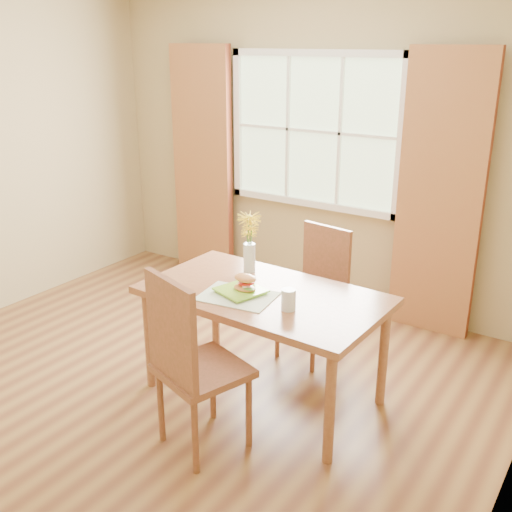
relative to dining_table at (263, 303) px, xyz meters
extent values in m
cube|color=brown|center=(-0.56, -0.22, -0.67)|extent=(4.20, 3.80, 0.02)
cube|color=tan|center=(-0.56, 1.69, 0.69)|extent=(4.20, 0.02, 2.70)
cube|color=#B0CC9A|center=(-0.56, 1.66, 0.84)|extent=(1.50, 0.02, 1.20)
cube|color=white|center=(-0.56, 1.63, 1.47)|extent=(1.62, 0.04, 0.06)
cube|color=white|center=(-0.56, 1.63, 0.21)|extent=(1.62, 0.04, 0.06)
cube|color=white|center=(-1.34, 1.63, 0.84)|extent=(0.06, 0.04, 1.32)
cube|color=white|center=(0.22, 1.63, 0.84)|extent=(0.06, 0.04, 1.32)
cube|color=white|center=(-0.56, 1.64, 0.84)|extent=(1.50, 0.03, 0.02)
cube|color=maroon|center=(-1.71, 1.56, 0.44)|extent=(0.65, 0.08, 2.20)
cube|color=maroon|center=(0.59, 1.56, 0.44)|extent=(0.65, 0.08, 2.20)
cube|color=brown|center=(0.00, 0.00, 0.05)|extent=(1.54, 0.90, 0.05)
cylinder|color=brown|center=(-0.69, -0.33, -0.32)|extent=(0.06, 0.06, 0.69)
cylinder|color=brown|center=(0.67, -0.37, -0.32)|extent=(0.06, 0.06, 0.69)
cylinder|color=brown|center=(-0.67, 0.37, -0.32)|extent=(0.06, 0.06, 0.69)
cylinder|color=brown|center=(0.69, 0.33, -0.32)|extent=(0.06, 0.06, 0.69)
cube|color=brown|center=(0.00, -0.62, -0.18)|extent=(0.57, 0.57, 0.04)
cube|color=brown|center=(-0.06, -0.81, 0.13)|extent=(0.44, 0.17, 0.58)
cylinder|color=brown|center=(-0.23, -0.74, -0.43)|extent=(0.04, 0.04, 0.46)
cylinder|color=brown|center=(0.12, -0.85, -0.43)|extent=(0.04, 0.04, 0.46)
cylinder|color=brown|center=(-0.12, -0.39, -0.43)|extent=(0.04, 0.04, 0.46)
cylinder|color=brown|center=(0.23, -0.50, -0.43)|extent=(0.04, 0.04, 0.46)
cube|color=brown|center=(0.00, 0.62, -0.23)|extent=(0.46, 0.46, 0.04)
cube|color=brown|center=(0.03, 0.80, 0.05)|extent=(0.40, 0.09, 0.52)
cylinder|color=brown|center=(-0.19, 0.48, -0.46)|extent=(0.03, 0.03, 0.41)
cylinder|color=brown|center=(0.14, 0.43, -0.46)|extent=(0.03, 0.03, 0.41)
cylinder|color=brown|center=(-0.14, 0.81, -0.46)|extent=(0.03, 0.03, 0.41)
cylinder|color=brown|center=(0.19, 0.76, -0.46)|extent=(0.03, 0.03, 0.41)
cube|color=beige|center=(-0.09, -0.15, 0.08)|extent=(0.49, 0.39, 0.01)
cube|color=#82C431|center=(-0.10, -0.10, 0.09)|extent=(0.33, 0.33, 0.01)
ellipsoid|color=#EAA250|center=(-0.08, -0.09, 0.12)|extent=(0.15, 0.11, 0.04)
ellipsoid|color=#4C8C2D|center=(-0.04, -0.11, 0.13)|extent=(0.08, 0.06, 0.01)
cylinder|color=red|center=(-0.09, -0.09, 0.15)|extent=(0.08, 0.08, 0.01)
cylinder|color=red|center=(-0.06, -0.08, 0.15)|extent=(0.07, 0.07, 0.01)
ellipsoid|color=#EAA250|center=(-0.08, -0.09, 0.18)|extent=(0.15, 0.11, 0.05)
cylinder|color=silver|center=(0.26, -0.14, 0.14)|extent=(0.09, 0.09, 0.13)
cylinder|color=silver|center=(0.26, -0.14, 0.13)|extent=(0.08, 0.08, 0.11)
cylinder|color=silver|center=(-0.27, 0.24, 0.18)|extent=(0.08, 0.08, 0.20)
cylinder|color=silver|center=(-0.27, 0.24, 0.13)|extent=(0.07, 0.07, 0.10)
cylinder|color=#3D7028|center=(-0.27, 0.24, 0.27)|extent=(0.01, 0.01, 0.38)
cylinder|color=#3D7028|center=(-0.25, 0.23, 0.23)|extent=(0.01, 0.01, 0.31)
cylinder|color=#3D7028|center=(-0.28, 0.25, 0.21)|extent=(0.01, 0.01, 0.27)
cylinder|color=#3D7028|center=(-0.26, 0.25, 0.25)|extent=(0.01, 0.01, 0.35)
camera|label=1|loc=(1.87, -2.90, 1.57)|focal=42.00mm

